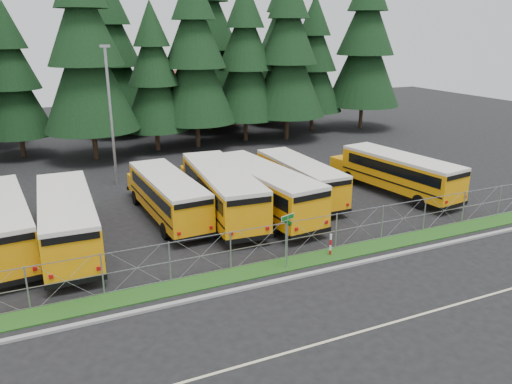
{
  "coord_description": "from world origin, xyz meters",
  "views": [
    {
      "loc": [
        -11.9,
        -21.54,
        11.17
      ],
      "look_at": [
        -0.41,
        4.0,
        2.0
      ],
      "focal_mm": 35.0,
      "sensor_mm": 36.0,
      "label": 1
    }
  ],
  "objects_px": {
    "bus_0": "(1,225)",
    "street_sign": "(287,230)",
    "bus_4": "(220,192)",
    "light_standard": "(111,112)",
    "bus_1": "(67,221)",
    "bus_6": "(297,180)",
    "bus_3": "(167,197)",
    "bus_5": "(260,191)",
    "bus_east": "(396,174)",
    "striped_bollard": "(330,245)"
  },
  "relations": [
    {
      "from": "striped_bollard",
      "to": "bus_0",
      "type": "bearing_deg",
      "value": 154.02
    },
    {
      "from": "bus_3",
      "to": "bus_east",
      "type": "distance_m",
      "value": 16.12
    },
    {
      "from": "bus_6",
      "to": "light_standard",
      "type": "xyz_separation_m",
      "value": [
        -10.82,
        8.45,
        4.15
      ]
    },
    {
      "from": "bus_4",
      "to": "street_sign",
      "type": "distance_m",
      "value": 8.22
    },
    {
      "from": "bus_0",
      "to": "bus_1",
      "type": "bearing_deg",
      "value": -21.9
    },
    {
      "from": "bus_6",
      "to": "bus_east",
      "type": "distance_m",
      "value": 7.14
    },
    {
      "from": "bus_3",
      "to": "street_sign",
      "type": "xyz_separation_m",
      "value": [
        3.55,
        -9.13,
        0.65
      ]
    },
    {
      "from": "bus_0",
      "to": "striped_bollard",
      "type": "relative_size",
      "value": 9.39
    },
    {
      "from": "bus_4",
      "to": "bus_6",
      "type": "xyz_separation_m",
      "value": [
        5.96,
        1.0,
        -0.19
      ]
    },
    {
      "from": "bus_4",
      "to": "light_standard",
      "type": "distance_m",
      "value": 11.34
    },
    {
      "from": "bus_3",
      "to": "bus_6",
      "type": "xyz_separation_m",
      "value": [
        9.13,
        0.07,
        -0.03
      ]
    },
    {
      "from": "bus_0",
      "to": "street_sign",
      "type": "xyz_separation_m",
      "value": [
        12.64,
        -7.88,
        0.56
      ]
    },
    {
      "from": "bus_east",
      "to": "street_sign",
      "type": "height_order",
      "value": "bus_east"
    },
    {
      "from": "bus_0",
      "to": "bus_1",
      "type": "distance_m",
      "value": 3.32
    },
    {
      "from": "bus_4",
      "to": "bus_6",
      "type": "relative_size",
      "value": 1.14
    },
    {
      "from": "striped_bollard",
      "to": "bus_3",
      "type": "bearing_deg",
      "value": 125.73
    },
    {
      "from": "bus_4",
      "to": "striped_bollard",
      "type": "height_order",
      "value": "bus_4"
    },
    {
      "from": "bus_4",
      "to": "light_standard",
      "type": "height_order",
      "value": "light_standard"
    },
    {
      "from": "bus_5",
      "to": "bus_0",
      "type": "bearing_deg",
      "value": 172.09
    },
    {
      "from": "bus_1",
      "to": "street_sign",
      "type": "height_order",
      "value": "bus_1"
    },
    {
      "from": "light_standard",
      "to": "bus_3",
      "type": "bearing_deg",
      "value": -78.79
    },
    {
      "from": "bus_0",
      "to": "bus_5",
      "type": "relative_size",
      "value": 0.96
    },
    {
      "from": "bus_0",
      "to": "bus_5",
      "type": "bearing_deg",
      "value": -7.04
    },
    {
      "from": "bus_1",
      "to": "light_standard",
      "type": "xyz_separation_m",
      "value": [
        4.23,
        10.71,
        3.99
      ]
    },
    {
      "from": "bus_3",
      "to": "bus_east",
      "type": "height_order",
      "value": "bus_east"
    },
    {
      "from": "bus_6",
      "to": "striped_bollard",
      "type": "height_order",
      "value": "bus_6"
    },
    {
      "from": "bus_4",
      "to": "bus_5",
      "type": "xyz_separation_m",
      "value": [
        2.39,
        -0.72,
        -0.01
      ]
    },
    {
      "from": "bus_6",
      "to": "street_sign",
      "type": "relative_size",
      "value": 3.68
    },
    {
      "from": "bus_1",
      "to": "striped_bollard",
      "type": "xyz_separation_m",
      "value": [
        12.2,
        -6.55,
        -0.91
      ]
    },
    {
      "from": "bus_0",
      "to": "street_sign",
      "type": "bearing_deg",
      "value": -37.37
    },
    {
      "from": "bus_0",
      "to": "street_sign",
      "type": "height_order",
      "value": "bus_0"
    },
    {
      "from": "bus_0",
      "to": "bus_4",
      "type": "xyz_separation_m",
      "value": [
        12.26,
        0.31,
        0.07
      ]
    },
    {
      "from": "striped_bollard",
      "to": "bus_1",
      "type": "bearing_deg",
      "value": 151.76
    },
    {
      "from": "bus_0",
      "to": "bus_6",
      "type": "bearing_deg",
      "value": -1.3
    },
    {
      "from": "bus_6",
      "to": "bus_east",
      "type": "height_order",
      "value": "bus_east"
    },
    {
      "from": "striped_bollard",
      "to": "light_standard",
      "type": "xyz_separation_m",
      "value": [
        -7.97,
        17.26,
        4.9
      ]
    },
    {
      "from": "bus_4",
      "to": "bus_3",
      "type": "bearing_deg",
      "value": 167.62
    },
    {
      "from": "bus_0",
      "to": "light_standard",
      "type": "relative_size",
      "value": 1.11
    },
    {
      "from": "street_sign",
      "to": "bus_5",
      "type": "bearing_deg",
      "value": 74.97
    },
    {
      "from": "striped_bollard",
      "to": "bus_east",
      "type": "bearing_deg",
      "value": 35.39
    },
    {
      "from": "bus_1",
      "to": "light_standard",
      "type": "height_order",
      "value": "light_standard"
    },
    {
      "from": "bus_3",
      "to": "bus_4",
      "type": "distance_m",
      "value": 3.31
    },
    {
      "from": "street_sign",
      "to": "light_standard",
      "type": "xyz_separation_m",
      "value": [
        -5.24,
        17.65,
        3.47
      ]
    },
    {
      "from": "bus_1",
      "to": "street_sign",
      "type": "relative_size",
      "value": 4.1
    },
    {
      "from": "bus_6",
      "to": "bus_1",
      "type": "bearing_deg",
      "value": -172.12
    },
    {
      "from": "bus_5",
      "to": "light_standard",
      "type": "bearing_deg",
      "value": 119.15
    },
    {
      "from": "bus_3",
      "to": "bus_5",
      "type": "relative_size",
      "value": 0.9
    },
    {
      "from": "bus_3",
      "to": "bus_5",
      "type": "height_order",
      "value": "bus_5"
    },
    {
      "from": "light_standard",
      "to": "striped_bollard",
      "type": "bearing_deg",
      "value": -65.2
    },
    {
      "from": "bus_east",
      "to": "bus_4",
      "type": "bearing_deg",
      "value": 167.4
    }
  ]
}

